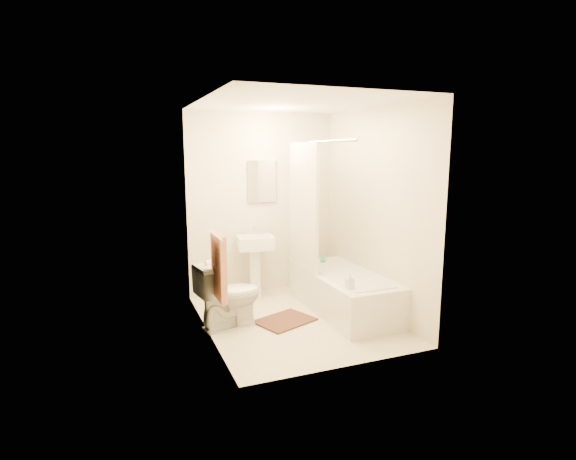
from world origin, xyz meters
name	(u,v)px	position (x,y,z in m)	size (l,w,h in m)	color
floor	(296,320)	(0.00, 0.00, 0.00)	(2.40, 2.40, 0.00)	beige
ceiling	(297,102)	(0.00, 0.00, 2.40)	(2.40, 2.40, 0.00)	white
wall_back	(262,204)	(0.00, 1.20, 1.20)	(2.00, 0.02, 2.40)	beige
wall_left	(205,221)	(-1.00, 0.00, 1.20)	(0.02, 2.40, 2.40)	beige
wall_right	(375,211)	(1.00, 0.00, 1.20)	(0.02, 2.40, 2.40)	beige
mirror	(262,181)	(0.00, 1.18, 1.50)	(0.40, 0.03, 0.55)	white
curtain_rod	(318,142)	(0.30, 0.10, 2.00)	(0.03, 0.03, 1.70)	silver
shower_curtain	(303,207)	(0.30, 0.50, 1.22)	(0.04, 0.80, 1.55)	silver
towel_bar	(215,235)	(-0.96, -0.25, 1.10)	(0.02, 0.02, 0.60)	silver
towel	(219,266)	(-0.93, -0.25, 0.78)	(0.06, 0.45, 0.66)	#CC7266
toilet_paper	(211,265)	(-0.93, 0.12, 0.70)	(0.12, 0.12, 0.11)	white
toilet	(229,296)	(-0.75, 0.10, 0.35)	(0.40, 0.71, 0.70)	silver
sink	(255,264)	(-0.18, 0.95, 0.44)	(0.45, 0.36, 0.89)	white
bathtub	(343,292)	(0.64, 0.07, 0.23)	(0.72, 1.65, 0.46)	silver
bath_mat	(285,321)	(-0.14, 0.00, 0.01)	(0.61, 0.46, 0.02)	#4C2A20
soap_bottle	(350,281)	(0.41, -0.48, 0.55)	(0.08, 0.08, 0.17)	white
scrub_brush	(323,260)	(0.67, 0.70, 0.48)	(0.07, 0.22, 0.04)	green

